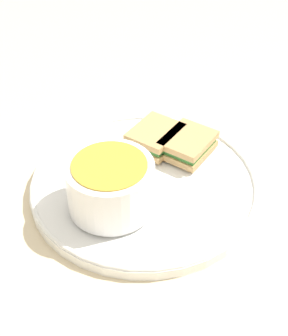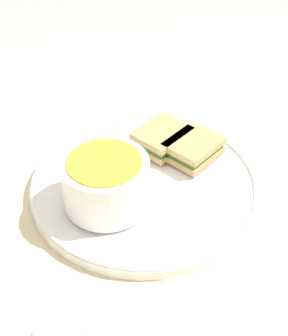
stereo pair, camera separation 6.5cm
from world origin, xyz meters
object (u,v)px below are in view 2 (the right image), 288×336
(soup_bowl, at_px, (106,182))
(sandwich_half_far, at_px, (162,138))
(spoon, at_px, (83,179))
(sandwich_half_near, at_px, (193,148))

(soup_bowl, height_order, sandwich_half_far, soup_bowl)
(spoon, distance_m, sandwich_half_near, 0.17)
(soup_bowl, xyz_separation_m, sandwich_half_far, (0.01, -0.15, -0.02))
(soup_bowl, relative_size, spoon, 0.95)
(spoon, xyz_separation_m, sandwich_half_far, (-0.04, -0.13, 0.01))
(sandwich_half_near, bearing_deg, spoon, 55.68)
(soup_bowl, bearing_deg, spoon, -12.57)
(sandwich_half_near, bearing_deg, soup_bowl, 74.85)
(sandwich_half_far, bearing_deg, spoon, 71.68)
(spoon, distance_m, sandwich_half_far, 0.14)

